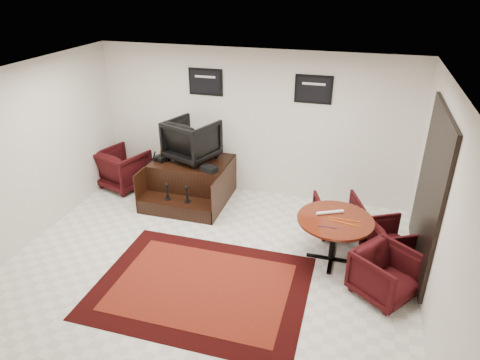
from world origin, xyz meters
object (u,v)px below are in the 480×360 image
(armchair_side, at_px, (123,167))
(meeting_table, at_px, (335,224))
(shine_podium, at_px, (191,181))
(table_chair_back, at_px, (337,213))
(table_chair_window, at_px, (390,239))
(table_chair_corner, at_px, (386,272))
(shine_chair, at_px, (192,138))

(armchair_side, height_order, meeting_table, armchair_side)
(shine_podium, bearing_deg, armchair_side, 177.07)
(table_chair_back, height_order, table_chair_window, table_chair_back)
(table_chair_back, height_order, table_chair_corner, table_chair_corner)
(shine_chair, bearing_deg, meeting_table, 172.68)
(armchair_side, relative_size, table_chair_window, 1.30)
(meeting_table, height_order, table_chair_corner, table_chair_corner)
(shine_chair, bearing_deg, table_chair_corner, 169.95)
(shine_podium, height_order, shine_chair, shine_chair)
(shine_podium, distance_m, armchair_side, 1.51)
(armchair_side, relative_size, table_chair_back, 1.22)
(table_chair_window, bearing_deg, shine_chair, 44.69)
(shine_podium, xyz_separation_m, armchair_side, (-1.50, 0.08, 0.09))
(shine_podium, distance_m, table_chair_back, 2.85)
(armchair_side, xyz_separation_m, meeting_table, (4.32, -1.36, 0.21))
(table_chair_back, bearing_deg, table_chair_corner, 98.40)
(shine_podium, distance_m, table_chair_corner, 4.04)
(table_chair_window, bearing_deg, armchair_side, 50.32)
(shine_podium, bearing_deg, table_chair_corner, -27.92)
(shine_podium, xyz_separation_m, shine_chair, (-0.00, 0.15, 0.84))
(table_chair_corner, bearing_deg, shine_podium, 99.12)
(table_chair_corner, bearing_deg, meeting_table, 88.27)
(shine_chair, distance_m, table_chair_corner, 4.19)
(meeting_table, bearing_deg, shine_podium, 155.44)
(shine_podium, xyz_separation_m, table_chair_corner, (3.57, -1.89, 0.03))
(table_chair_back, bearing_deg, armchair_side, -26.56)
(table_chair_back, bearing_deg, shine_podium, -28.73)
(shine_chair, bearing_deg, table_chair_back, -172.45)
(armchair_side, xyz_separation_m, table_chair_corner, (5.07, -1.97, -0.06))
(table_chair_corner, bearing_deg, shine_chair, 97.28)
(shine_chair, relative_size, table_chair_window, 1.29)
(shine_chair, relative_size, armchair_side, 0.99)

